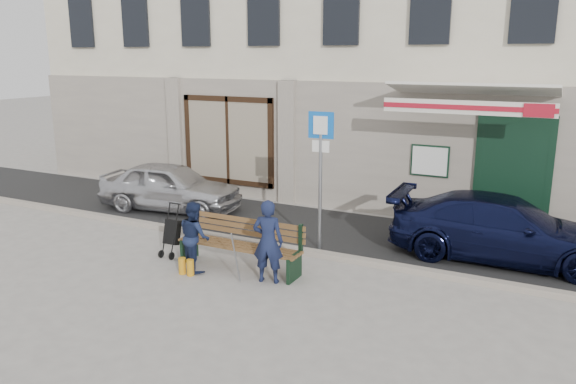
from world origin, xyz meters
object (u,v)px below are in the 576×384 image
Objects in this scene: car_silver at (170,186)px; man at (268,241)px; stroller at (172,233)px; car_navy at (503,229)px; parking_sign at (321,158)px; woman at (195,236)px; bench at (237,245)px.

man reaches higher than car_silver.
car_navy is at bearing 24.50° from stroller.
parking_sign reaches higher than woman.
car_navy is at bearing 32.27° from bench.
car_silver is 1.50× the size of bench.
bench is at bearing 120.56° from car_navy.
stroller is (-1.50, 0.02, 0.00)m from bench.
man reaches higher than car_navy.
woman is (-1.57, -2.04, -1.23)m from parking_sign.
parking_sign reaches higher than bench.
car_navy reaches higher than bench.
parking_sign is at bearing 60.83° from bench.
woman is (2.97, -3.06, 0.03)m from car_silver.
car_silver is at bearing -47.22° from man.
stroller is at bearing -20.97° from man.
car_navy is 2.90× the size of man.
parking_sign is at bearing -107.14° from man.
bench is 1.87× the size of woman.
bench is (-0.92, -1.64, -1.41)m from parking_sign.
car_silver is 5.31m from man.
car_navy reaches higher than car_silver.
car_navy is 3.30× the size of woman.
man reaches higher than woman.
man is (0.80, -0.28, 0.27)m from bench.
parking_sign is at bearing 33.49° from stroller.
stroller is at bearing 179.41° from bench.
man is (-0.12, -1.92, -1.14)m from parking_sign.
car_navy is 4.57m from man.
stroller is (2.12, -2.64, -0.16)m from car_silver.
man is at bearing -19.60° from bench.
parking_sign is 2.68× the size of stroller.
woman is at bearing -148.71° from bench.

